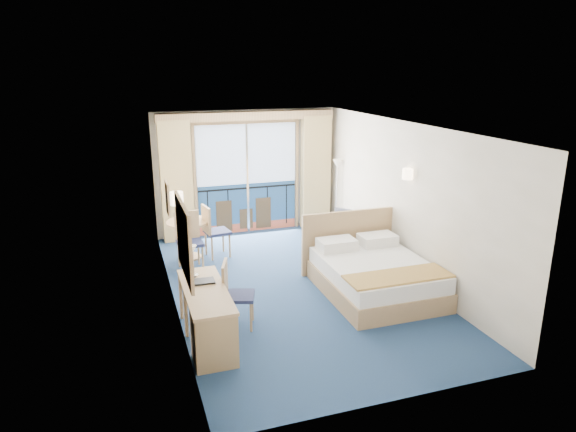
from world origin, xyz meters
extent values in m
plane|color=navy|center=(0.00, 0.00, 0.00)|extent=(6.50, 6.50, 0.00)
cube|color=beige|center=(0.00, 3.26, 1.35)|extent=(4.00, 0.02, 2.70)
cube|color=beige|center=(0.00, -3.26, 1.35)|extent=(4.00, 0.02, 2.70)
cube|color=beige|center=(-2.01, 0.00, 1.35)|extent=(0.02, 6.50, 2.70)
cube|color=beige|center=(2.01, 0.00, 1.35)|extent=(0.02, 6.50, 2.70)
cube|color=white|center=(0.00, 0.00, 2.71)|extent=(4.00, 6.50, 0.02)
cube|color=navy|center=(0.00, 3.22, 0.56)|extent=(2.20, 0.02, 1.08)
cube|color=#BCD1F7|center=(0.00, 3.22, 1.76)|extent=(2.20, 0.02, 1.32)
cube|color=brown|center=(0.00, 3.22, 0.10)|extent=(2.20, 0.02, 0.20)
cube|color=black|center=(0.00, 3.22, 1.00)|extent=(2.20, 0.02, 0.04)
cube|color=tan|center=(0.00, 3.21, 2.46)|extent=(2.36, 0.03, 0.12)
cube|color=tan|center=(-1.15, 3.21, 1.20)|extent=(0.06, 0.03, 2.40)
cube|color=tan|center=(1.15, 3.21, 1.20)|extent=(0.06, 0.03, 2.40)
cube|color=silver|center=(0.00, 3.21, 1.20)|extent=(0.05, 0.02, 2.40)
cube|color=#3C2C1B|center=(0.35, 3.21, 0.40)|extent=(0.35, 0.02, 0.70)
cube|color=#3C2C1B|center=(-0.55, 3.21, 0.40)|extent=(0.35, 0.02, 0.70)
cube|color=#3C2C1B|center=(-0.05, 3.21, 0.30)|extent=(0.30, 0.02, 0.45)
cube|color=black|center=(-0.90, 3.22, 0.55)|extent=(0.02, 0.01, 0.90)
cube|color=black|center=(-0.45, 3.22, 0.55)|extent=(0.03, 0.01, 0.90)
cube|color=black|center=(0.00, 3.22, 0.55)|extent=(0.03, 0.01, 0.90)
cube|color=black|center=(0.45, 3.22, 0.55)|extent=(0.03, 0.01, 0.90)
cube|color=black|center=(0.90, 3.22, 0.55)|extent=(0.02, 0.01, 0.90)
cube|color=#D2B674|center=(-1.55, 3.07, 1.28)|extent=(0.65, 0.22, 2.55)
cube|color=#D2B674|center=(1.55, 3.07, 1.28)|extent=(0.65, 0.22, 2.55)
cube|color=tan|center=(0.00, 3.10, 2.58)|extent=(3.80, 0.25, 0.18)
cube|color=tan|center=(-1.98, -1.50, 1.55)|extent=(0.04, 1.25, 0.95)
cube|color=silver|center=(-1.95, -1.50, 1.55)|extent=(0.01, 1.12, 0.82)
cube|color=tan|center=(-1.98, 0.45, 1.60)|extent=(0.03, 0.42, 0.52)
cube|color=gray|center=(-1.96, 0.45, 1.60)|extent=(0.01, 0.34, 0.44)
cylinder|color=beige|center=(-1.94, -0.60, 1.85)|extent=(0.18, 0.18, 0.18)
cylinder|color=beige|center=(1.94, -0.15, 1.85)|extent=(0.18, 0.18, 0.18)
cube|color=tan|center=(1.16, -0.68, 0.15)|extent=(1.64, 2.05, 0.31)
cube|color=white|center=(1.16, -0.68, 0.44)|extent=(1.58, 1.99, 0.26)
cube|color=tan|center=(1.16, -1.34, 0.58)|extent=(1.62, 0.56, 0.03)
cube|color=white|center=(0.77, 0.06, 0.66)|extent=(0.64, 0.41, 0.18)
cube|color=white|center=(1.55, 0.06, 0.66)|extent=(0.64, 0.41, 0.18)
cube|color=tan|center=(1.16, 0.40, 0.56)|extent=(1.79, 0.06, 1.13)
cube|color=#A18155|center=(1.76, 0.77, 0.29)|extent=(0.45, 0.43, 0.59)
cube|color=silver|center=(1.73, 0.81, 0.62)|extent=(0.19, 0.16, 0.07)
imported|color=#4B4E5B|center=(1.54, 1.53, 0.38)|extent=(1.14, 1.14, 0.75)
cylinder|color=silver|center=(1.88, 2.61, 0.02)|extent=(0.23, 0.23, 0.03)
cylinder|color=silver|center=(1.88, 2.61, 0.77)|extent=(0.02, 0.02, 1.54)
cone|color=beige|center=(1.88, 2.61, 1.54)|extent=(0.21, 0.21, 0.18)
cube|color=tan|center=(-1.71, -1.29, 0.73)|extent=(0.55, 1.61, 0.04)
cube|color=#A18155|center=(-1.71, -1.84, 0.36)|extent=(0.52, 0.48, 0.71)
cylinder|color=tan|center=(-1.96, -1.08, 0.36)|extent=(0.05, 0.05, 0.71)
cylinder|color=tan|center=(-1.47, -1.08, 0.36)|extent=(0.05, 0.05, 0.71)
cylinder|color=tan|center=(-1.96, -0.53, 0.36)|extent=(0.05, 0.05, 0.71)
cylinder|color=tan|center=(-1.47, -0.53, 0.36)|extent=(0.05, 0.05, 0.71)
cube|color=#20264B|center=(-1.20, -1.02, 0.47)|extent=(0.53, 0.53, 0.05)
cube|color=tan|center=(-1.38, -0.96, 0.72)|extent=(0.17, 0.41, 0.50)
cylinder|color=tan|center=(-1.09, -1.24, 0.22)|extent=(0.04, 0.04, 0.45)
cylinder|color=tan|center=(-0.98, -0.92, 0.22)|extent=(0.04, 0.04, 0.45)
cylinder|color=tan|center=(-1.41, -1.13, 0.22)|extent=(0.04, 0.04, 0.45)
cylinder|color=tan|center=(-1.30, -0.81, 0.22)|extent=(0.04, 0.04, 0.45)
cube|color=black|center=(-1.69, -1.04, 0.77)|extent=(0.29, 0.22, 0.03)
cylinder|color=silver|center=(-1.79, -0.83, 0.78)|extent=(0.12, 0.12, 0.02)
cylinder|color=silver|center=(-1.79, -0.83, 0.97)|extent=(0.02, 0.02, 0.40)
cone|color=beige|center=(-1.79, -0.83, 1.17)|extent=(0.11, 0.11, 0.10)
cylinder|color=tan|center=(-1.50, 1.96, 0.72)|extent=(0.83, 0.83, 0.04)
cylinder|color=tan|center=(-1.50, 1.96, 0.36)|extent=(0.08, 0.08, 0.72)
cylinder|color=tan|center=(-1.50, 1.96, 0.02)|extent=(0.45, 0.45, 0.03)
cube|color=#20264B|center=(-0.96, 1.87, 0.50)|extent=(0.51, 0.51, 0.05)
cube|color=tan|center=(-1.16, 1.84, 0.77)|extent=(0.11, 0.45, 0.53)
cylinder|color=tan|center=(-0.75, 1.72, 0.24)|extent=(0.04, 0.04, 0.48)
cylinder|color=tan|center=(-0.81, 2.08, 0.24)|extent=(0.04, 0.04, 0.48)
cylinder|color=tan|center=(-1.10, 1.67, 0.24)|extent=(0.04, 0.04, 0.48)
cylinder|color=tan|center=(-1.16, 2.02, 0.24)|extent=(0.04, 0.04, 0.48)
cube|color=#20264B|center=(-1.56, 1.35, 0.51)|extent=(0.47, 0.47, 0.05)
cube|color=tan|center=(-1.57, 1.56, 0.78)|extent=(0.45, 0.07, 0.54)
cylinder|color=tan|center=(-1.73, 1.16, 0.24)|extent=(0.04, 0.04, 0.48)
cylinder|color=tan|center=(-1.36, 1.17, 0.24)|extent=(0.04, 0.04, 0.48)
cylinder|color=tan|center=(-1.75, 1.52, 0.24)|extent=(0.04, 0.04, 0.48)
cylinder|color=tan|center=(-1.38, 1.54, 0.24)|extent=(0.04, 0.04, 0.48)
camera|label=1|loc=(-2.64, -7.54, 3.60)|focal=32.00mm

